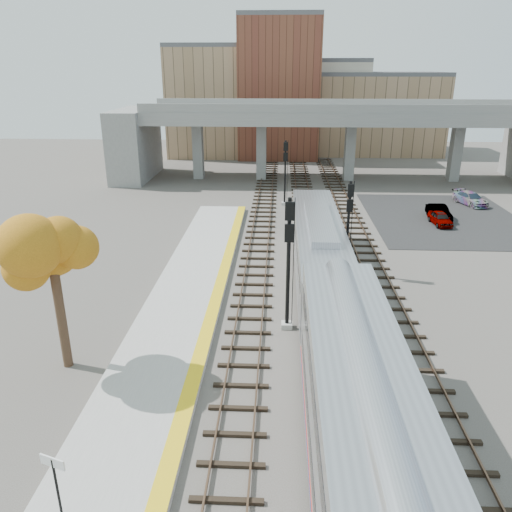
% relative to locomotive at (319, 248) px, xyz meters
% --- Properties ---
extents(ground, '(160.00, 160.00, 0.00)m').
position_rel_locomotive_xyz_m(ground, '(-1.00, -12.80, -2.28)').
color(ground, '#47423D').
rests_on(ground, ground).
extents(platform, '(4.50, 60.00, 0.35)m').
position_rel_locomotive_xyz_m(platform, '(-8.25, -12.80, -2.10)').
color(platform, '#9E9E99').
rests_on(platform, ground).
extents(yellow_strip, '(0.70, 60.00, 0.01)m').
position_rel_locomotive_xyz_m(yellow_strip, '(-6.35, -12.80, -1.92)').
color(yellow_strip, yellow).
rests_on(yellow_strip, platform).
extents(tracks, '(10.70, 95.00, 0.25)m').
position_rel_locomotive_xyz_m(tracks, '(-0.07, -0.30, -2.20)').
color(tracks, black).
rests_on(tracks, ground).
extents(overpass, '(54.00, 12.00, 9.50)m').
position_rel_locomotive_xyz_m(overpass, '(3.92, 32.20, 3.53)').
color(overpass, slate).
rests_on(overpass, ground).
extents(buildings_far, '(43.00, 21.00, 20.60)m').
position_rel_locomotive_xyz_m(buildings_far, '(0.26, 53.77, 5.60)').
color(buildings_far, '#A17F5D').
rests_on(buildings_far, ground).
extents(parking_lot, '(14.00, 18.00, 0.04)m').
position_rel_locomotive_xyz_m(parking_lot, '(13.00, 15.20, -2.26)').
color(parking_lot, black).
rests_on(parking_lot, ground).
extents(locomotive, '(3.02, 19.05, 4.10)m').
position_rel_locomotive_xyz_m(locomotive, '(0.00, 0.00, 0.00)').
color(locomotive, '#A8AAB2').
rests_on(locomotive, ground).
extents(signal_mast_near, '(0.60, 0.64, 7.34)m').
position_rel_locomotive_xyz_m(signal_mast_near, '(-2.10, -6.70, 1.42)').
color(signal_mast_near, '#9E9E99').
rests_on(signal_mast_near, ground).
extents(signal_mast_mid, '(0.60, 0.64, 6.49)m').
position_rel_locomotive_xyz_m(signal_mast_mid, '(2.00, 1.22, 0.83)').
color(signal_mast_mid, '#9E9E99').
rests_on(signal_mast_mid, ground).
extents(signal_mast_far, '(0.60, 0.64, 6.58)m').
position_rel_locomotive_xyz_m(signal_mast_far, '(-2.10, 19.33, 0.90)').
color(signal_mast_far, '#9E9E99').
rests_on(signal_mast_far, ground).
extents(station_sign, '(0.87, 0.34, 2.27)m').
position_rel_locomotive_xyz_m(station_sign, '(-9.24, -19.56, -0.30)').
color(station_sign, black).
rests_on(station_sign, platform).
extents(tree, '(3.60, 3.60, 7.90)m').
position_rel_locomotive_xyz_m(tree, '(-12.64, -10.82, 3.58)').
color(tree, '#382619').
rests_on(tree, ground).
extents(car_a, '(1.63, 3.55, 1.18)m').
position_rel_locomotive_xyz_m(car_a, '(11.91, 13.02, -1.65)').
color(car_a, '#99999E').
rests_on(car_a, parking_lot).
extents(car_b, '(1.54, 4.02, 1.31)m').
position_rel_locomotive_xyz_m(car_b, '(12.30, 14.82, -1.58)').
color(car_b, '#99999E').
rests_on(car_b, parking_lot).
extents(car_c, '(3.08, 4.72, 1.27)m').
position_rel_locomotive_xyz_m(car_c, '(17.11, 20.28, -1.60)').
color(car_c, '#99999E').
rests_on(car_c, parking_lot).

